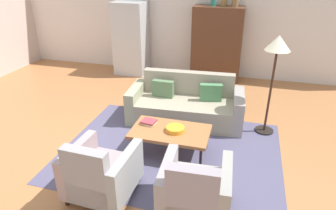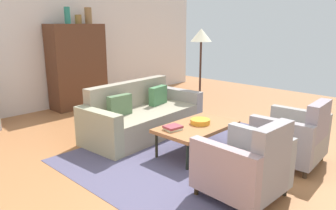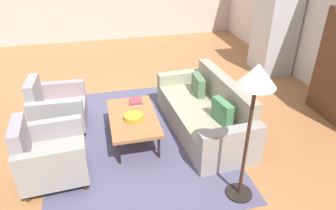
{
  "view_description": "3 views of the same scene",
  "coord_description": "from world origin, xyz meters",
  "px_view_note": "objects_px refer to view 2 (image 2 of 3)",
  "views": [
    {
      "loc": [
        1.53,
        -3.68,
        2.75
      ],
      "look_at": [
        0.34,
        0.64,
        0.57
      ],
      "focal_mm": 31.71,
      "sensor_mm": 36.0,
      "label": 1
    },
    {
      "loc": [
        -2.91,
        -2.59,
        1.83
      ],
      "look_at": [
        0.51,
        0.66,
        0.61
      ],
      "focal_mm": 34.3,
      "sensor_mm": 36.0,
      "label": 2
    },
    {
      "loc": [
        4.44,
        -0.29,
        2.82
      ],
      "look_at": [
        0.52,
        0.65,
        0.53
      ],
      "focal_mm": 32.78,
      "sensor_mm": 36.0,
      "label": 3
    }
  ],
  "objects_px": {
    "armchair_right": "(294,139)",
    "cabinet": "(77,66)",
    "armchair_left": "(247,168)",
    "book_stack": "(173,128)",
    "vase_tall": "(67,15)",
    "vase_round": "(78,19)",
    "coffee_table": "(197,127)",
    "fruit_bowl": "(200,122)",
    "floor_lamp": "(201,43)",
    "couch": "(141,117)",
    "vase_small": "(88,16)"
  },
  "relations": [
    {
      "from": "armchair_left",
      "to": "armchair_right",
      "type": "height_order",
      "value": "same"
    },
    {
      "from": "fruit_bowl",
      "to": "book_stack",
      "type": "distance_m",
      "value": 0.48
    },
    {
      "from": "coffee_table",
      "to": "armchair_right",
      "type": "height_order",
      "value": "armchair_right"
    },
    {
      "from": "fruit_bowl",
      "to": "book_stack",
      "type": "height_order",
      "value": "fruit_bowl"
    },
    {
      "from": "cabinet",
      "to": "armchair_left",
      "type": "bearing_deg",
      "value": -100.23
    },
    {
      "from": "cabinet",
      "to": "armchair_right",
      "type": "bearing_deg",
      "value": -85.62
    },
    {
      "from": "coffee_table",
      "to": "fruit_bowl",
      "type": "distance_m",
      "value": 0.11
    },
    {
      "from": "armchair_right",
      "to": "cabinet",
      "type": "bearing_deg",
      "value": 91.1
    },
    {
      "from": "fruit_bowl",
      "to": "cabinet",
      "type": "relative_size",
      "value": 0.16
    },
    {
      "from": "armchair_right",
      "to": "fruit_bowl",
      "type": "height_order",
      "value": "armchair_right"
    },
    {
      "from": "floor_lamp",
      "to": "couch",
      "type": "bearing_deg",
      "value": 176.12
    },
    {
      "from": "armchair_right",
      "to": "vase_small",
      "type": "xyz_separation_m",
      "value": [
        -0.01,
        4.69,
        1.63
      ]
    },
    {
      "from": "armchair_right",
      "to": "cabinet",
      "type": "xyz_separation_m",
      "value": [
        -0.36,
        4.69,
        0.56
      ]
    },
    {
      "from": "floor_lamp",
      "to": "armchair_left",
      "type": "bearing_deg",
      "value": -132.38
    },
    {
      "from": "couch",
      "to": "vase_small",
      "type": "xyz_separation_m",
      "value": [
        0.6,
        2.33,
        1.68
      ]
    },
    {
      "from": "fruit_bowl",
      "to": "floor_lamp",
      "type": "bearing_deg",
      "value": 38.36
    },
    {
      "from": "book_stack",
      "to": "cabinet",
      "type": "bearing_deg",
      "value": 79.57
    },
    {
      "from": "armchair_right",
      "to": "cabinet",
      "type": "distance_m",
      "value": 4.74
    },
    {
      "from": "couch",
      "to": "floor_lamp",
      "type": "distance_m",
      "value": 1.86
    },
    {
      "from": "armchair_left",
      "to": "armchair_right",
      "type": "distance_m",
      "value": 1.21
    },
    {
      "from": "couch",
      "to": "fruit_bowl",
      "type": "xyz_separation_m",
      "value": [
        0.09,
        -1.19,
        0.16
      ]
    },
    {
      "from": "vase_tall",
      "to": "vase_small",
      "type": "relative_size",
      "value": 0.99
    },
    {
      "from": "floor_lamp",
      "to": "armchair_right",
      "type": "bearing_deg",
      "value": -110.66
    },
    {
      "from": "coffee_table",
      "to": "armchair_left",
      "type": "xyz_separation_m",
      "value": [
        -0.6,
        -1.17,
        -0.03
      ]
    },
    {
      "from": "coffee_table",
      "to": "book_stack",
      "type": "height_order",
      "value": "book_stack"
    },
    {
      "from": "couch",
      "to": "book_stack",
      "type": "xyz_separation_m",
      "value": [
        -0.38,
        -1.08,
        0.15
      ]
    },
    {
      "from": "book_stack",
      "to": "vase_tall",
      "type": "xyz_separation_m",
      "value": [
        0.48,
        3.42,
        1.53
      ]
    },
    {
      "from": "armchair_left",
      "to": "vase_round",
      "type": "relative_size",
      "value": 4.66
    },
    {
      "from": "armchair_right",
      "to": "cabinet",
      "type": "height_order",
      "value": "cabinet"
    },
    {
      "from": "armchair_left",
      "to": "cabinet",
      "type": "xyz_separation_m",
      "value": [
        0.85,
        4.69,
        0.56
      ]
    },
    {
      "from": "armchair_left",
      "to": "fruit_bowl",
      "type": "relative_size",
      "value": 3.08
    },
    {
      "from": "book_stack",
      "to": "vase_small",
      "type": "distance_m",
      "value": 3.87
    },
    {
      "from": "armchair_left",
      "to": "vase_tall",
      "type": "bearing_deg",
      "value": 84.0
    },
    {
      "from": "vase_tall",
      "to": "vase_round",
      "type": "xyz_separation_m",
      "value": [
        0.25,
        0.0,
        -0.08
      ]
    },
    {
      "from": "vase_round",
      "to": "floor_lamp",
      "type": "distance_m",
      "value": 2.71
    },
    {
      "from": "couch",
      "to": "book_stack",
      "type": "relative_size",
      "value": 8.82
    },
    {
      "from": "armchair_right",
      "to": "floor_lamp",
      "type": "distance_m",
      "value": 2.65
    },
    {
      "from": "vase_round",
      "to": "vase_small",
      "type": "relative_size",
      "value": 0.55
    },
    {
      "from": "coffee_table",
      "to": "armchair_left",
      "type": "height_order",
      "value": "armchair_left"
    },
    {
      "from": "armchair_left",
      "to": "floor_lamp",
      "type": "bearing_deg",
      "value": 50.07
    },
    {
      "from": "vase_tall",
      "to": "vase_round",
      "type": "distance_m",
      "value": 0.26
    },
    {
      "from": "book_stack",
      "to": "vase_small",
      "type": "xyz_separation_m",
      "value": [
        0.98,
        3.42,
        1.53
      ]
    },
    {
      "from": "coffee_table",
      "to": "vase_round",
      "type": "height_order",
      "value": "vase_round"
    },
    {
      "from": "coffee_table",
      "to": "armchair_right",
      "type": "bearing_deg",
      "value": -62.63
    },
    {
      "from": "armchair_left",
      "to": "book_stack",
      "type": "height_order",
      "value": "armchair_left"
    },
    {
      "from": "couch",
      "to": "vase_tall",
      "type": "relative_size",
      "value": 6.32
    },
    {
      "from": "vase_small",
      "to": "couch",
      "type": "bearing_deg",
      "value": -104.41
    },
    {
      "from": "armchair_left",
      "to": "cabinet",
      "type": "bearing_deg",
      "value": 82.22
    },
    {
      "from": "armchair_left",
      "to": "floor_lamp",
      "type": "distance_m",
      "value": 3.24
    },
    {
      "from": "floor_lamp",
      "to": "cabinet",
      "type": "bearing_deg",
      "value": 116.38
    }
  ]
}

